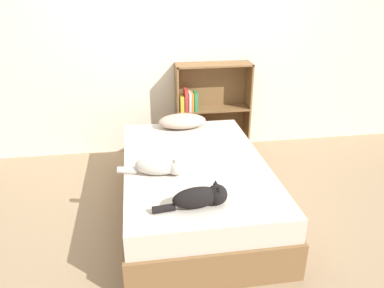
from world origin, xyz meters
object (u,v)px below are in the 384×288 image
Objects in this scene: pillow at (182,121)px; bookshelf at (209,107)px; bed at (195,187)px; cat_light at (161,166)px; cat_dark at (202,197)px.

bookshelf is (0.39, 0.49, -0.02)m from pillow.
bed is at bearing -106.62° from bookshelf.
bookshelf is at bearing 76.32° from cat_light.
cat_dark is at bearing -95.28° from bed.
bookshelf reaches higher than bed.
bed is 3.95× the size of pillow.
pillow is 0.63m from bookshelf.
bookshelf is at bearing 73.38° from bed.
bed is 3.57× the size of cat_light.
cat_light is 0.52× the size of bookshelf.
cat_light is at bearing 108.90° from cat_dark.
pillow is at bearing 90.07° from bed.
cat_light reaches higher than cat_dark.
bed is at bearing -89.93° from pillow.
bookshelf is (0.69, 1.47, -0.03)m from cat_light.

